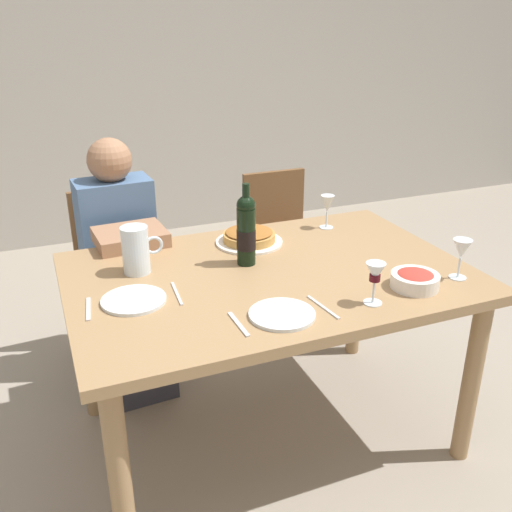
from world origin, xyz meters
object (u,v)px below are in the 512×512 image
at_px(wine_glass_right_diner, 375,275).
at_px(dinner_plate_left_setting, 282,314).
at_px(dining_table, 269,294).
at_px(diner_left, 125,261).
at_px(wine_glass_centre, 462,250).
at_px(chair_left, 116,265).
at_px(wine_bottle, 246,230).
at_px(wine_glass_left_diner, 327,205).
at_px(salad_bowl, 415,279).
at_px(water_pitcher, 136,253).
at_px(chair_right, 281,241).
at_px(dinner_plate_right_setting, 134,300).
at_px(baked_tart, 249,237).

bearing_deg(wine_glass_right_diner, dinner_plate_left_setting, 173.79).
distance_m(dining_table, diner_left, 0.79).
relative_size(wine_glass_centre, chair_left, 0.18).
bearing_deg(wine_bottle, wine_glass_left_diner, 26.28).
xyz_separation_m(dining_table, chair_left, (-0.46, 0.89, -0.17)).
relative_size(salad_bowl, diner_left, 0.15).
bearing_deg(water_pitcher, wine_bottle, -10.90).
xyz_separation_m(wine_bottle, diner_left, (-0.39, 0.55, -0.28)).
relative_size(wine_glass_centre, chair_right, 0.18).
height_order(dinner_plate_left_setting, diner_left, diner_left).
bearing_deg(wine_glass_right_diner, diner_left, 123.20).
bearing_deg(wine_bottle, dinner_plate_right_setting, -161.78).
bearing_deg(salad_bowl, baked_tart, 122.17).
distance_m(baked_tart, wine_glass_centre, 0.85).
xyz_separation_m(dining_table, diner_left, (-0.44, 0.65, -0.05)).
bearing_deg(chair_right, chair_left, -0.96).
relative_size(wine_glass_left_diner, wine_glass_right_diner, 1.04).
relative_size(chair_left, diner_left, 0.75).
xyz_separation_m(salad_bowl, dinner_plate_right_setting, (-0.95, 0.27, -0.03)).
bearing_deg(dinner_plate_left_setting, salad_bowl, 1.32).
distance_m(wine_bottle, dinner_plate_right_setting, 0.51).
distance_m(wine_glass_left_diner, wine_glass_centre, 0.69).
bearing_deg(wine_glass_right_diner, salad_bowl, 12.97).
distance_m(wine_glass_right_diner, chair_right, 1.31).
height_order(water_pitcher, dinner_plate_right_setting, water_pitcher).
bearing_deg(chair_right, wine_glass_right_diner, 79.49).
height_order(dining_table, water_pitcher, water_pitcher).
bearing_deg(dining_table, salad_bowl, -36.64).
xyz_separation_m(dining_table, wine_glass_left_diner, (0.43, 0.35, 0.20)).
xyz_separation_m(dining_table, salad_bowl, (0.43, -0.32, 0.12)).
relative_size(salad_bowl, chair_right, 0.20).
height_order(dinner_plate_left_setting, dinner_plate_right_setting, same).
relative_size(wine_glass_left_diner, chair_left, 0.18).
bearing_deg(chair_left, dining_table, 113.50).
distance_m(diner_left, chair_right, 0.93).
distance_m(dinner_plate_right_setting, chair_right, 1.37).
relative_size(wine_bottle, salad_bowl, 1.88).
bearing_deg(baked_tart, water_pitcher, -166.79).
bearing_deg(dinner_plate_right_setting, diner_left, 83.47).
bearing_deg(dinner_plate_right_setting, wine_glass_left_diner, 22.43).
bearing_deg(wine_glass_left_diner, dinner_plate_right_setting, -157.57).
relative_size(wine_glass_right_diner, wine_glass_centre, 0.97).
distance_m(salad_bowl, chair_left, 1.52).
relative_size(baked_tart, wine_glass_centre, 1.87).
height_order(wine_bottle, dinner_plate_left_setting, wine_bottle).
height_order(wine_glass_left_diner, chair_left, wine_glass_left_diner).
height_order(salad_bowl, dinner_plate_left_setting, salad_bowl).
bearing_deg(chair_right, dinner_plate_right_setting, 43.39).
relative_size(dining_table, baked_tart, 5.26).
xyz_separation_m(salad_bowl, dinner_plate_left_setting, (-0.52, -0.01, -0.03)).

